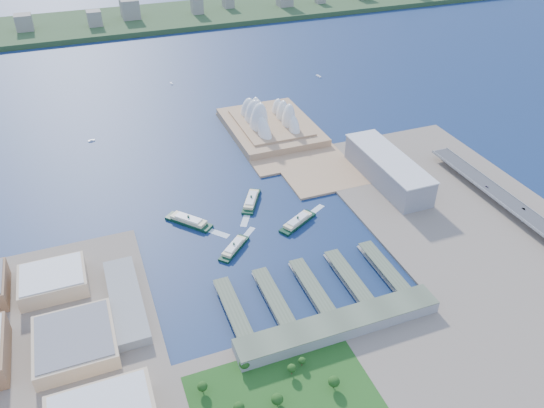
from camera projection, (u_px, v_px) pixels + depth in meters
name	position (u px, v px, depth m)	size (l,w,h in m)	color
ground	(272.00, 250.00, 595.82)	(3000.00, 3000.00, 0.00)	#0D1A3F
west_land	(37.00, 392.00, 440.16)	(220.00, 390.00, 3.00)	gray
south_land	(364.00, 401.00, 432.95)	(720.00, 180.00, 3.00)	gray
east_land	(476.00, 228.00, 627.25)	(240.00, 500.00, 3.00)	gray
peninsula	(277.00, 135.00, 827.32)	(135.00, 220.00, 3.00)	tan
far_shore	(135.00, 20.00, 1348.58)	(2200.00, 260.00, 12.00)	#2D4926
opera_house	(271.00, 112.00, 824.83)	(134.00, 180.00, 58.00)	white
toaster_building	(387.00, 169.00, 703.56)	(45.00, 155.00, 35.00)	gray
expressway	(524.00, 217.00, 633.06)	(26.00, 340.00, 11.85)	gray
west_buildings	(32.00, 349.00, 458.71)	(200.00, 280.00, 27.00)	#926A49
ferry_wharves	(311.00, 287.00, 539.47)	(184.00, 90.00, 9.30)	#505B44
terminal_building	(339.00, 325.00, 491.02)	(200.00, 28.00, 12.00)	gray
park	(287.00, 397.00, 425.31)	(150.00, 110.00, 16.00)	#194714
far_skyline	(134.00, 8.00, 1314.27)	(1900.00, 140.00, 55.00)	gray
ferry_a	(189.00, 219.00, 634.83)	(15.37, 60.40, 11.42)	black
ferry_b	(251.00, 199.00, 671.59)	(14.26, 56.03, 10.60)	black
ferry_c	(234.00, 246.00, 593.97)	(12.77, 50.16, 9.48)	black
ferry_d	(298.00, 220.00, 634.15)	(14.19, 55.73, 10.54)	black
boat_b	(91.00, 140.00, 813.13)	(3.47, 9.91, 2.68)	white
boat_c	(318.00, 76.00, 1037.98)	(3.85, 13.21, 2.97)	white
boat_e	(171.00, 83.00, 1007.06)	(3.34, 10.50, 2.58)	white
car_b	(524.00, 209.00, 636.40)	(1.50, 4.30, 1.42)	slate
car_c	(487.00, 187.00, 677.39)	(1.81, 4.46, 1.30)	slate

